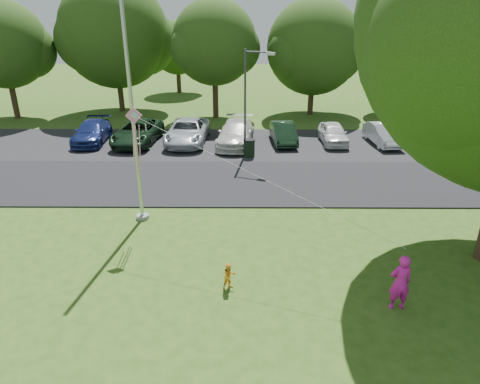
{
  "coord_description": "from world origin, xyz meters",
  "views": [
    {
      "loc": [
        0.55,
        -10.51,
        7.75
      ],
      "look_at": [
        0.45,
        4.0,
        1.6
      ],
      "focal_mm": 32.0,
      "sensor_mm": 36.0,
      "label": 1
    }
  ],
  "objects_px": {
    "child_yellow": "(229,276)",
    "kite": "(142,131)",
    "flagpole": "(133,117)",
    "trash_can": "(249,148)",
    "woman": "(400,282)",
    "street_lamp": "(249,95)"
  },
  "relations": [
    {
      "from": "child_yellow",
      "to": "kite",
      "type": "relative_size",
      "value": 0.1
    },
    {
      "from": "flagpole",
      "to": "kite",
      "type": "relative_size",
      "value": 1.19
    },
    {
      "from": "trash_can",
      "to": "kite",
      "type": "height_order",
      "value": "kite"
    },
    {
      "from": "trash_can",
      "to": "woman",
      "type": "distance_m",
      "value": 14.08
    },
    {
      "from": "flagpole",
      "to": "kite",
      "type": "bearing_deg",
      "value": -64.49
    },
    {
      "from": "flagpole",
      "to": "street_lamp",
      "type": "relative_size",
      "value": 1.68
    },
    {
      "from": "trash_can",
      "to": "child_yellow",
      "type": "bearing_deg",
      "value": -93.45
    },
    {
      "from": "street_lamp",
      "to": "kite",
      "type": "height_order",
      "value": "street_lamp"
    },
    {
      "from": "flagpole",
      "to": "child_yellow",
      "type": "distance_m",
      "value": 7.04
    },
    {
      "from": "street_lamp",
      "to": "woman",
      "type": "distance_m",
      "value": 14.36
    },
    {
      "from": "flagpole",
      "to": "trash_can",
      "type": "height_order",
      "value": "flagpole"
    },
    {
      "from": "flagpole",
      "to": "child_yellow",
      "type": "bearing_deg",
      "value": -52.24
    },
    {
      "from": "street_lamp",
      "to": "kite",
      "type": "relative_size",
      "value": 0.71
    },
    {
      "from": "street_lamp",
      "to": "trash_can",
      "type": "relative_size",
      "value": 5.59
    },
    {
      "from": "flagpole",
      "to": "kite",
      "type": "xyz_separation_m",
      "value": [
        0.62,
        -1.29,
        -0.2
      ]
    },
    {
      "from": "child_yellow",
      "to": "kite",
      "type": "height_order",
      "value": "kite"
    },
    {
      "from": "trash_can",
      "to": "child_yellow",
      "type": "relative_size",
      "value": 1.23
    },
    {
      "from": "flagpole",
      "to": "street_lamp",
      "type": "bearing_deg",
      "value": 60.98
    },
    {
      "from": "street_lamp",
      "to": "kite",
      "type": "xyz_separation_m",
      "value": [
        -3.77,
        -9.21,
        0.39
      ]
    },
    {
      "from": "woman",
      "to": "child_yellow",
      "type": "distance_m",
      "value": 4.85
    },
    {
      "from": "trash_can",
      "to": "woman",
      "type": "xyz_separation_m",
      "value": [
        3.99,
        -13.49,
        0.31
      ]
    },
    {
      "from": "street_lamp",
      "to": "woman",
      "type": "xyz_separation_m",
      "value": [
        4.02,
        -13.52,
        -2.73
      ]
    }
  ]
}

